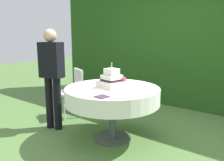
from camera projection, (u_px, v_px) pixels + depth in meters
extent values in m
plane|color=#547A3D|center=(112.00, 138.00, 3.44)|extent=(20.00, 20.00, 0.00)
cube|color=#234C19|center=(177.00, 41.00, 4.92)|extent=(6.04, 0.45, 2.75)
cylinder|color=#4C4C51|center=(112.00, 137.00, 3.43)|extent=(0.57, 0.57, 0.02)
cylinder|color=#4C4C51|center=(112.00, 114.00, 3.36)|extent=(0.10, 0.10, 0.74)
cylinder|color=olive|center=(112.00, 89.00, 3.29)|extent=(1.33, 1.33, 0.03)
cylinder|color=white|center=(112.00, 95.00, 3.31)|extent=(1.36, 1.36, 0.23)
cube|color=silver|center=(112.00, 84.00, 3.29)|extent=(0.37, 0.37, 0.09)
cube|color=silver|center=(112.00, 78.00, 3.28)|extent=(0.27, 0.27, 0.09)
cube|color=black|center=(112.00, 80.00, 3.28)|extent=(0.28, 0.28, 0.03)
cube|color=silver|center=(112.00, 72.00, 3.26)|extent=(0.19, 0.19, 0.09)
sphere|color=#D13866|center=(123.00, 80.00, 3.27)|extent=(0.09, 0.09, 0.09)
cylinder|color=silver|center=(112.00, 65.00, 3.24)|extent=(0.01, 0.01, 0.08)
cylinder|color=white|center=(101.00, 92.00, 2.98)|extent=(0.13, 0.13, 0.01)
cylinder|color=white|center=(80.00, 85.00, 3.42)|extent=(0.13, 0.13, 0.01)
cylinder|color=white|center=(84.00, 88.00, 3.23)|extent=(0.15, 0.15, 0.01)
cylinder|color=white|center=(102.00, 80.00, 3.76)|extent=(0.12, 0.12, 0.01)
cube|color=#4C2D47|center=(102.00, 97.00, 2.78)|extent=(0.17, 0.17, 0.01)
cylinder|color=white|center=(59.00, 104.00, 4.37)|extent=(0.03, 0.03, 0.45)
cylinder|color=white|center=(64.00, 108.00, 4.09)|extent=(0.03, 0.03, 0.45)
cylinder|color=white|center=(75.00, 102.00, 4.52)|extent=(0.03, 0.03, 0.45)
cylinder|color=white|center=(81.00, 106.00, 4.24)|extent=(0.03, 0.03, 0.45)
cube|color=white|center=(70.00, 92.00, 4.26)|extent=(0.53, 0.53, 0.04)
cube|color=white|center=(79.00, 80.00, 4.30)|extent=(0.38, 0.20, 0.40)
cylinder|color=black|center=(49.00, 103.00, 3.75)|extent=(0.12, 0.12, 0.85)
cylinder|color=black|center=(58.00, 104.00, 3.69)|extent=(0.12, 0.12, 0.85)
cube|color=black|center=(51.00, 60.00, 3.58)|extent=(0.40, 0.28, 0.55)
sphere|color=tan|center=(50.00, 35.00, 3.51)|extent=(0.20, 0.20, 0.20)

